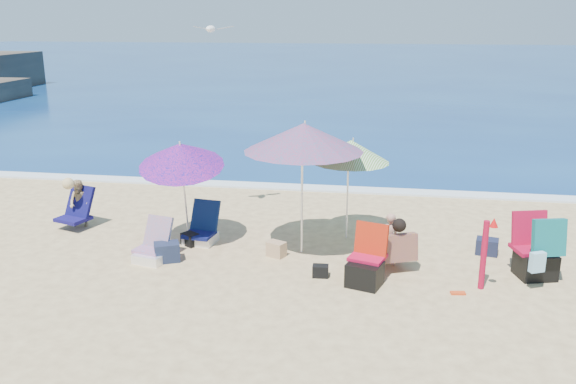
% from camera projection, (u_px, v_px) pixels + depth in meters
% --- Properties ---
extents(ground, '(120.00, 120.00, 0.00)m').
position_uv_depth(ground, '(297.00, 281.00, 9.17)').
color(ground, '#D8BC84').
rests_on(ground, ground).
extents(sea, '(120.00, 80.00, 0.12)m').
position_uv_depth(sea, '(374.00, 64.00, 51.85)').
color(sea, navy).
rests_on(sea, ground).
extents(foam, '(120.00, 0.50, 0.04)m').
position_uv_depth(foam, '(329.00, 189.00, 14.00)').
color(foam, white).
rests_on(foam, ground).
extents(umbrella_turquoise, '(2.11, 2.11, 2.24)m').
position_uv_depth(umbrella_turquoise, '(304.00, 137.00, 9.76)').
color(umbrella_turquoise, white).
rests_on(umbrella_turquoise, ground).
extents(umbrella_striped, '(1.63, 1.63, 1.82)m').
position_uv_depth(umbrella_striped, '(351.00, 151.00, 10.57)').
color(umbrella_striped, white).
rests_on(umbrella_striped, ground).
extents(umbrella_blue, '(1.69, 1.74, 1.98)m').
position_uv_depth(umbrella_blue, '(181.00, 155.00, 10.15)').
color(umbrella_blue, white).
rests_on(umbrella_blue, ground).
extents(furled_umbrella, '(0.19, 0.31, 1.16)m').
position_uv_depth(furled_umbrella, '(486.00, 249.00, 8.70)').
color(furled_umbrella, maroon).
rests_on(furled_umbrella, ground).
extents(chair_navy, '(0.59, 0.72, 0.71)m').
position_uv_depth(chair_navy, '(201.00, 232.00, 10.69)').
color(chair_navy, '#0B1143').
rests_on(chair_navy, ground).
extents(chair_rainbow, '(0.61, 0.74, 0.67)m').
position_uv_depth(chair_rainbow, '(153.00, 249.00, 9.92)').
color(chair_rainbow, '#F15558').
rests_on(chair_rainbow, ground).
extents(camp_chair_left, '(0.63, 0.75, 0.88)m').
position_uv_depth(camp_chair_left, '(366.00, 267.00, 8.99)').
color(camp_chair_left, '#B70D33').
rests_on(camp_chair_left, ground).
extents(camp_chair_right, '(0.72, 1.01, 1.02)m').
position_uv_depth(camp_chair_right, '(537.00, 255.00, 9.18)').
color(camp_chair_right, '#A00B2E').
rests_on(camp_chair_right, ground).
extents(person_center, '(0.74, 0.75, 0.89)m').
position_uv_depth(person_center, '(393.00, 243.00, 9.51)').
color(person_center, tan).
rests_on(person_center, ground).
extents(person_left, '(0.71, 0.74, 1.00)m').
position_uv_depth(person_left, '(79.00, 203.00, 11.43)').
color(person_left, tan).
rests_on(person_left, ground).
extents(bag_navy_a, '(0.48, 0.43, 0.31)m').
position_uv_depth(bag_navy_a, '(167.00, 252.00, 9.87)').
color(bag_navy_a, '#1B233B').
rests_on(bag_navy_a, ground).
extents(bag_black_a, '(0.36, 0.34, 0.21)m').
position_uv_depth(bag_black_a, '(190.00, 239.00, 10.58)').
color(bag_black_a, black).
rests_on(bag_black_a, ground).
extents(bag_tan, '(0.35, 0.31, 0.25)m').
position_uv_depth(bag_tan, '(276.00, 249.00, 10.08)').
color(bag_tan, tan).
rests_on(bag_tan, ground).
extents(bag_navy_b, '(0.40, 0.33, 0.27)m').
position_uv_depth(bag_navy_b, '(487.00, 246.00, 10.17)').
color(bag_navy_b, '#171D34').
rests_on(bag_navy_b, ground).
extents(bag_black_b, '(0.25, 0.18, 0.19)m').
position_uv_depth(bag_black_b, '(320.00, 271.00, 9.29)').
color(bag_black_b, black).
rests_on(bag_black_b, ground).
extents(orange_item, '(0.22, 0.13, 0.03)m').
position_uv_depth(orange_item, '(458.00, 293.00, 8.73)').
color(orange_item, red).
rests_on(orange_item, ground).
extents(seagull, '(0.69, 0.48, 0.12)m').
position_uv_depth(seagull, '(211.00, 29.00, 10.92)').
color(seagull, white).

